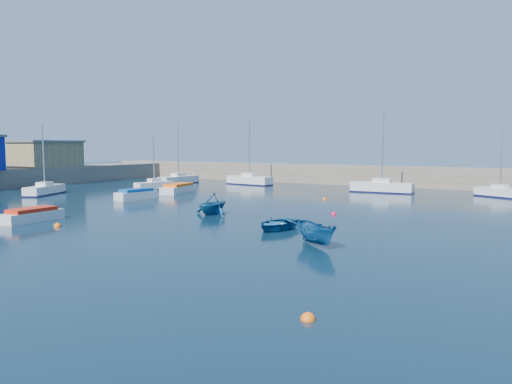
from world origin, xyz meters
The scene contains 20 objects.
ground centered at (0.00, 0.00, 0.00)m, with size 220.00×220.00×0.00m, color #0B2132.
back_wall centered at (0.00, 46.00, 1.30)m, with size 96.00×4.50×2.60m, color #76695A.
left_quay centered at (-42.00, 18.00, 1.20)m, with size 6.00×62.00×2.40m, color #76695A.
brick_shed_a centered at (-42.00, 24.00, 4.10)m, with size 6.00×8.00×3.40m, color #907E53.
sailboat_2 centered at (-29.13, 14.27, 0.56)m, with size 3.92×6.12×7.86m.
sailboat_3 centered at (-22.63, 24.64, 0.57)m, with size 2.32×5.15×6.74m.
sailboat_4 centered at (-26.68, 34.04, 0.60)m, with size 2.21×6.69×8.67m.
sailboat_5 centered at (-17.36, 37.97, 0.65)m, with size 6.94×2.71×8.94m.
sailboat_6 centered at (1.80, 36.11, 0.65)m, with size 7.11×2.39×9.22m.
sailboat_7 centered at (14.01, 37.12, 0.54)m, with size 5.24×3.72×6.92m.
motorboat_0 centered at (-12.94, 1.48, 0.46)m, with size 1.75×4.48×0.99m.
motorboat_1 centered at (-17.14, 16.07, 0.50)m, with size 2.05×4.53×1.07m.
motorboat_2 centered at (-17.92, 23.54, 0.51)m, with size 2.78×5.56×1.09m.
dinghy_center centered at (3.69, 7.53, 0.39)m, with size 2.68×3.75×0.78m, color navy.
dinghy_left centered at (-4.15, 11.19, 0.86)m, with size 2.81×3.26×1.72m, color navy.
dinghy_right centered at (7.99, 4.08, 0.65)m, with size 1.27×3.38×1.31m, color navy.
buoy_0 centered at (-9.53, 0.99, 0.00)m, with size 0.50×0.50×0.50m, color orange.
buoy_1 centered at (4.07, 16.09, 0.00)m, with size 0.43×0.43×0.43m, color red.
buoy_3 centered at (-0.87, 25.80, 0.00)m, with size 0.44×0.44×0.44m, color orange.
buoy_5 centered at (12.52, -6.63, 0.00)m, with size 0.48×0.48×0.48m, color orange.
Camera 1 is at (18.94, -20.42, 5.44)m, focal length 35.00 mm.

